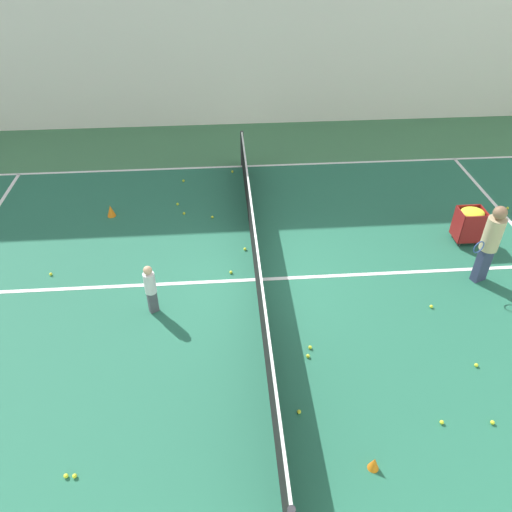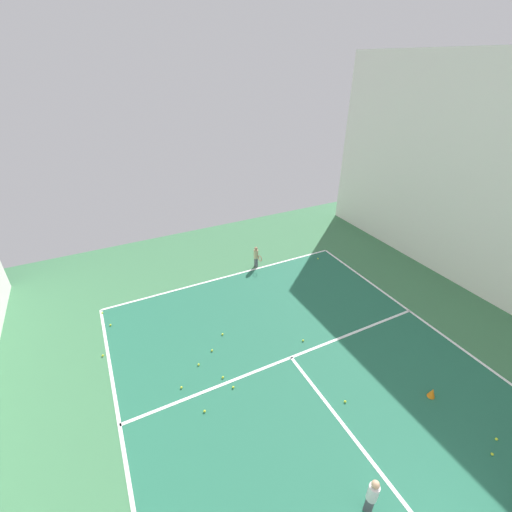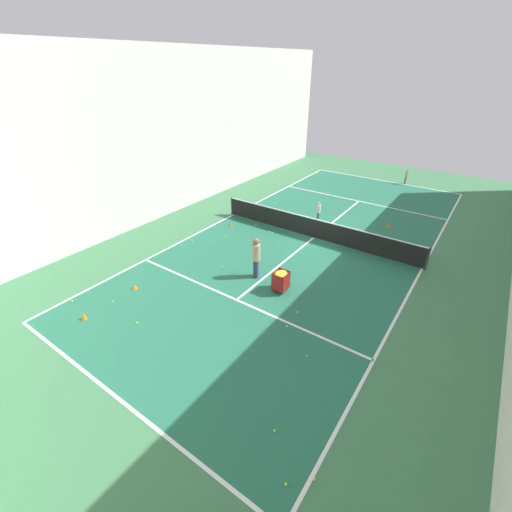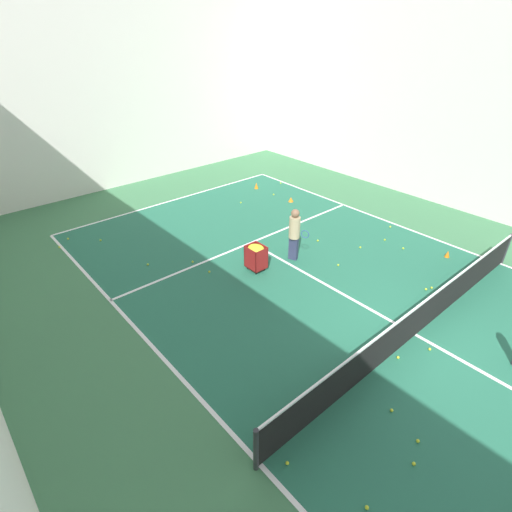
% 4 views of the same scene
% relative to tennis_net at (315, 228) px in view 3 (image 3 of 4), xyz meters
% --- Properties ---
extents(ground_plane, '(34.78, 34.78, 0.00)m').
position_rel_tennis_net_xyz_m(ground_plane, '(0.00, 0.00, -0.56)').
color(ground_plane, '#3D754C').
extents(court_playing_area, '(10.81, 24.13, 0.00)m').
position_rel_tennis_net_xyz_m(court_playing_area, '(0.00, 0.00, -0.56)').
color(court_playing_area, '#23664C').
rests_on(court_playing_area, ground).
extents(line_baseline_near, '(10.81, 0.10, 0.00)m').
position_rel_tennis_net_xyz_m(line_baseline_near, '(0.00, -12.06, -0.55)').
color(line_baseline_near, white).
rests_on(line_baseline_near, ground).
extents(line_baseline_far, '(10.81, 0.10, 0.00)m').
position_rel_tennis_net_xyz_m(line_baseline_far, '(0.00, 12.06, -0.55)').
color(line_baseline_far, white).
rests_on(line_baseline_far, ground).
extents(line_sideline_left, '(0.10, 24.13, 0.00)m').
position_rel_tennis_net_xyz_m(line_sideline_left, '(-5.40, 0.00, -0.55)').
color(line_sideline_left, white).
rests_on(line_sideline_left, ground).
extents(line_sideline_right, '(0.10, 24.13, 0.00)m').
position_rel_tennis_net_xyz_m(line_sideline_right, '(5.40, 0.00, -0.55)').
color(line_sideline_right, white).
rests_on(line_sideline_right, ground).
extents(line_service_near, '(10.81, 0.10, 0.00)m').
position_rel_tennis_net_xyz_m(line_service_near, '(0.00, -6.64, -0.55)').
color(line_service_near, white).
rests_on(line_service_near, ground).
extents(line_service_far, '(10.81, 0.10, 0.00)m').
position_rel_tennis_net_xyz_m(line_service_far, '(0.00, 6.64, -0.55)').
color(line_service_far, white).
rests_on(line_service_far, ground).
extents(line_centre_service, '(0.10, 13.27, 0.00)m').
position_rel_tennis_net_xyz_m(line_centre_service, '(0.00, 0.00, -0.55)').
color(line_centre_service, white).
rests_on(line_centre_service, ground).
extents(hall_enclosure_right, '(0.15, 31.08, 8.95)m').
position_rel_tennis_net_xyz_m(hall_enclosure_right, '(8.80, 0.00, 3.92)').
color(hall_enclosure_right, silver).
rests_on(hall_enclosure_right, ground).
extents(tennis_net, '(11.11, 0.10, 1.08)m').
position_rel_tennis_net_xyz_m(tennis_net, '(0.00, 0.00, 0.00)').
color(tennis_net, '#2D2D33').
rests_on(tennis_net, ground).
extents(player_near_baseline, '(0.22, 0.54, 1.05)m').
position_rel_tennis_net_xyz_m(player_near_baseline, '(-1.50, -12.24, 0.04)').
color(player_near_baseline, '#4C4C56').
rests_on(player_near_baseline, ground).
extents(coach_at_net, '(0.48, 0.70, 1.85)m').
position_rel_tennis_net_xyz_m(coach_at_net, '(0.35, 4.81, 0.50)').
color(coach_at_net, '#2D3351').
rests_on(coach_at_net, ground).
extents(child_midcourt, '(0.31, 0.31, 1.14)m').
position_rel_tennis_net_xyz_m(child_midcourt, '(0.83, -2.12, 0.09)').
color(child_midcourt, '#4C4C56').
rests_on(child_midcourt, ground).
extents(ball_cart, '(0.52, 0.60, 0.89)m').
position_rel_tennis_net_xyz_m(ball_cart, '(-1.07, 5.11, 0.07)').
color(ball_cart, maroon).
rests_on(ball_cart, ground).
extents(training_cone_0, '(0.19, 0.19, 0.30)m').
position_rel_tennis_net_xyz_m(training_cone_0, '(3.79, 10.70, -0.41)').
color(training_cone_0, orange).
rests_on(training_cone_0, ground).
extents(training_cone_1, '(0.17, 0.17, 0.24)m').
position_rel_tennis_net_xyz_m(training_cone_1, '(4.48, 1.40, -0.44)').
color(training_cone_1, orange).
rests_on(training_cone_1, ground).
extents(training_cone_2, '(0.22, 0.22, 0.31)m').
position_rel_tennis_net_xyz_m(training_cone_2, '(-2.86, -3.53, -0.40)').
color(training_cone_2, orange).
rests_on(training_cone_2, ground).
extents(training_cone_3, '(0.23, 0.23, 0.21)m').
position_rel_tennis_net_xyz_m(training_cone_3, '(3.89, 8.43, -0.45)').
color(training_cone_3, orange).
rests_on(training_cone_3, ground).
extents(tennis_ball_0, '(0.07, 0.07, 0.07)m').
position_rel_tennis_net_xyz_m(tennis_ball_0, '(1.64, -8.63, -0.52)').
color(tennis_ball_0, yellow).
rests_on(tennis_ball_0, ground).
extents(tennis_ball_1, '(0.07, 0.07, 0.07)m').
position_rel_tennis_net_xyz_m(tennis_ball_1, '(3.88, 3.50, -0.52)').
color(tennis_ball_1, yellow).
rests_on(tennis_ball_1, ground).
extents(tennis_ball_2, '(0.07, 0.07, 0.07)m').
position_rel_tennis_net_xyz_m(tennis_ball_2, '(-2.55, -0.93, -0.52)').
color(tennis_ball_2, yellow).
rests_on(tennis_ball_2, ground).
extents(tennis_ball_3, '(0.07, 0.07, 0.07)m').
position_rel_tennis_net_xyz_m(tennis_ball_3, '(4.99, 3.98, -0.52)').
color(tennis_ball_3, yellow).
rests_on(tennis_ball_3, ground).
extents(tennis_ball_4, '(0.07, 0.07, 0.07)m').
position_rel_tennis_net_xyz_m(tennis_ball_4, '(5.14, 10.39, -0.52)').
color(tennis_ball_4, yellow).
rests_on(tennis_ball_4, ground).
extents(tennis_ball_5, '(0.07, 0.07, 0.07)m').
position_rel_tennis_net_xyz_m(tennis_ball_5, '(2.28, 0.78, -0.52)').
color(tennis_ball_5, yellow).
rests_on(tennis_ball_5, ground).
extents(tennis_ball_6, '(0.07, 0.07, 0.07)m').
position_rel_tennis_net_xyz_m(tennis_ball_6, '(4.29, -2.97, -0.52)').
color(tennis_ball_6, yellow).
rests_on(tennis_ball_6, ground).
extents(tennis_ball_7, '(0.07, 0.07, 0.07)m').
position_rel_tennis_net_xyz_m(tennis_ball_7, '(-4.56, -1.75, -0.52)').
color(tennis_ball_7, yellow).
rests_on(tennis_ball_7, ground).
extents(tennis_ball_8, '(0.07, 0.07, 0.07)m').
position_rel_tennis_net_xyz_m(tennis_ball_8, '(5.56, -9.46, -0.52)').
color(tennis_ball_8, yellow).
rests_on(tennis_ball_8, ground).
extents(tennis_ball_9, '(0.07, 0.07, 0.07)m').
position_rel_tennis_net_xyz_m(tennis_ball_9, '(2.72, 3.74, -0.52)').
color(tennis_ball_9, yellow).
rests_on(tennis_ball_9, ground).
extents(tennis_ball_10, '(0.07, 0.07, 0.07)m').
position_rel_tennis_net_xyz_m(tennis_ball_10, '(-0.26, -0.54, -0.52)').
color(tennis_ball_10, yellow).
rests_on(tennis_ball_10, ground).
extents(tennis_ball_11, '(0.07, 0.07, 0.07)m').
position_rel_tennis_net_xyz_m(tennis_ball_11, '(3.22, -5.99, -0.52)').
color(tennis_ball_11, yellow).
rests_on(tennis_ball_11, ground).
extents(tennis_ball_12, '(0.07, 0.07, 0.07)m').
position_rel_tennis_net_xyz_m(tennis_ball_12, '(-3.27, -1.86, -0.52)').
color(tennis_ball_12, yellow).
rests_on(tennis_ball_12, ground).
extents(tennis_ball_13, '(0.07, 0.07, 0.07)m').
position_rel_tennis_net_xyz_m(tennis_ball_13, '(2.05, 9.77, -0.52)').
color(tennis_ball_13, yellow).
rests_on(tennis_ball_13, ground).
extents(tennis_ball_14, '(0.07, 0.07, 0.07)m').
position_rel_tennis_net_xyz_m(tennis_ball_14, '(-5.02, -0.32, -0.52)').
color(tennis_ball_14, yellow).
rests_on(tennis_ball_14, ground).
extents(tennis_ball_15, '(0.07, 0.07, 0.07)m').
position_rel_tennis_net_xyz_m(tennis_ball_15, '(3.58, -7.06, -0.52)').
color(tennis_ball_15, yellow).
rests_on(tennis_ball_15, ground).
extents(tennis_ball_16, '(0.07, 0.07, 0.07)m').
position_rel_tennis_net_xyz_m(tennis_ball_16, '(1.16, 3.49, -0.52)').
color(tennis_ball_16, yellow).
rests_on(tennis_ball_16, ground).
extents(tennis_ball_17, '(0.07, 0.07, 0.07)m').
position_rel_tennis_net_xyz_m(tennis_ball_17, '(-1.10, -0.18, -0.52)').
color(tennis_ball_17, yellow).
rests_on(tennis_ball_17, ground).
extents(tennis_ball_18, '(0.07, 0.07, 0.07)m').
position_rel_tennis_net_xyz_m(tennis_ball_18, '(2.19, -6.38, -0.52)').
color(tennis_ball_18, yellow).
rests_on(tennis_ball_18, ground).
extents(tennis_ball_19, '(0.07, 0.07, 0.07)m').
position_rel_tennis_net_xyz_m(tennis_ball_19, '(5.16, -10.93, -0.52)').
color(tennis_ball_19, yellow).
rests_on(tennis_ball_19, ground).
extents(tennis_ball_20, '(0.07, 0.07, 0.07)m').
position_rel_tennis_net_xyz_m(tennis_ball_20, '(-4.14, 10.40, -0.52)').
color(tennis_ball_20, yellow).
rests_on(tennis_ball_20, ground).
extents(tennis_ball_21, '(0.07, 0.07, 0.07)m').
position_rel_tennis_net_xyz_m(tennis_ball_21, '(2.84, -7.67, -0.52)').
color(tennis_ball_21, yellow).
rests_on(tennis_ball_21, ground).
extents(tennis_ball_22, '(0.07, 0.07, 0.07)m').
position_rel_tennis_net_xyz_m(tennis_ball_22, '(-3.63, 7.69, -0.52)').
color(tennis_ball_22, yellow).
rests_on(tennis_ball_22, ground).
extents(tennis_ball_23, '(0.07, 0.07, 0.07)m').
position_rel_tennis_net_xyz_m(tennis_ball_23, '(-0.49, -4.49, -0.52)').
color(tennis_ball_23, yellow).
rests_on(tennis_ball_23, ground).
extents(tennis_ball_24, '(0.07, 0.07, 0.07)m').
position_rel_tennis_net_xyz_m(tennis_ball_24, '(4.28, -3.10, -0.52)').
color(tennis_ball_24, yellow).
rests_on(tennis_ball_24, ground).
extents(tennis_ball_25, '(0.07, 0.07, 0.07)m').
position_rel_tennis_net_xyz_m(tennis_ball_25, '(5.37, -11.81, -0.52)').
color(tennis_ball_25, yellow).
rests_on(tennis_ball_25, ground).
extents(tennis_ball_26, '(0.07, 0.07, 0.07)m').
position_rel_tennis_net_xyz_m(tennis_ball_26, '(-2.34, 5.97, -0.52)').
color(tennis_ball_26, yellow).
rests_on(tennis_ball_26, ground).
extents(tennis_ball_27, '(0.07, 0.07, 0.07)m').
position_rel_tennis_net_xyz_m(tennis_ball_27, '(-5.48, 10.86, -0.52)').
color(tennis_ball_27, yellow).
rests_on(tennis_ball_27, ground).
extents(tennis_ball_28, '(0.07, 0.07, 0.07)m').
position_rel_tennis_net_xyz_m(tennis_ball_28, '(2.24, -8.06, -0.52)').
color(tennis_ball_28, yellow).
rests_on(tennis_ball_28, ground).
extents(tennis_ball_29, '(0.07, 0.07, 0.07)m').
position_rel_tennis_net_xyz_m(tennis_ball_29, '(-0.77, -7.09, -0.52)').
color(tennis_ball_29, yellow).
rests_on(tennis_ball_29, ground).
extents(tennis_ball_30, '(0.07, 0.07, 0.07)m').
position_rel_tennis_net_xyz_m(tennis_ball_30, '(-2.79, -1.66, -0.52)').
color(tennis_ball_30, yellow).
rests_on(tennis_ball_30, ground).
extents(tennis_ball_31, '(0.07, 0.07, 0.07)m').
position_rel_tennis_net_xyz_m(tennis_ball_31, '(-2.40, 6.85, -0.52)').
color(tennis_ball_31, yellow).
rests_on(tennis_ball_31, ground).
extents(tennis_ball_32, '(0.07, 0.07, 0.07)m').
position_rel_tennis_net_xyz_m(tennis_ball_32, '(2.07, 0.85, -0.52)').
color(tennis_ball_32, yellow).
rests_on(tennis_ball_32, ground).
extents(tennis_ball_33, '(0.07, 0.07, 0.07)m').
position_rel_tennis_net_xyz_m(tennis_ball_33, '(3.45, 0.44, -0.52)').
color(tennis_ball_33, yellow).
rests_on(tennis_ball_33, ground).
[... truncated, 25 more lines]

